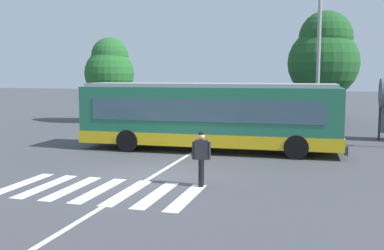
# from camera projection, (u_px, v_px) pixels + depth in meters

# --- Properties ---
(ground_plane) EXTENTS (160.00, 160.00, 0.00)m
(ground_plane) POSITION_uv_depth(u_px,v_px,m) (148.00, 177.00, 15.25)
(ground_plane) COLOR #424449
(city_transit_bus) EXTENTS (11.81, 3.03, 3.06)m
(city_transit_bus) POSITION_uv_depth(u_px,v_px,m) (209.00, 116.00, 20.24)
(city_transit_bus) COLOR black
(city_transit_bus) RESTS_ON ground_plane
(pedestrian_crossing_street) EXTENTS (0.57, 0.36, 1.72)m
(pedestrian_crossing_street) POSITION_uv_depth(u_px,v_px,m) (201.00, 155.00, 13.89)
(pedestrian_crossing_street) COLOR black
(pedestrian_crossing_street) RESTS_ON ground_plane
(parked_car_silver) EXTENTS (2.28, 4.67, 1.35)m
(parked_car_silver) POSITION_uv_depth(u_px,v_px,m) (162.00, 113.00, 31.27)
(parked_car_silver) COLOR black
(parked_car_silver) RESTS_ON ground_plane
(parked_car_red) EXTENTS (2.02, 4.57, 1.35)m
(parked_car_red) POSITION_uv_depth(u_px,v_px,m) (199.00, 114.00, 30.11)
(parked_car_red) COLOR black
(parked_car_red) RESTS_ON ground_plane
(parked_car_black) EXTENTS (1.98, 4.56, 1.35)m
(parked_car_black) POSITION_uv_depth(u_px,v_px,m) (237.00, 115.00, 29.58)
(parked_car_black) COLOR black
(parked_car_black) RESTS_ON ground_plane
(parked_car_blue) EXTENTS (1.93, 4.53, 1.35)m
(parked_car_blue) POSITION_uv_depth(u_px,v_px,m) (279.00, 117.00, 28.43)
(parked_car_blue) COLOR black
(parked_car_blue) RESTS_ON ground_plane
(parked_car_charcoal) EXTENTS (2.08, 4.60, 1.35)m
(parked_car_charcoal) POSITION_uv_depth(u_px,v_px,m) (322.00, 117.00, 28.26)
(parked_car_charcoal) COLOR black
(parked_car_charcoal) RESTS_ON ground_plane
(twin_arm_street_lamp) EXTENTS (4.08, 0.32, 8.96)m
(twin_arm_street_lamp) POSITION_uv_depth(u_px,v_px,m) (319.00, 36.00, 23.66)
(twin_arm_street_lamp) COLOR #939399
(twin_arm_street_lamp) RESTS_ON ground_plane
(background_tree_left) EXTENTS (3.52, 3.52, 6.05)m
(background_tree_left) POSITION_uv_depth(u_px,v_px,m) (110.00, 69.00, 31.96)
(background_tree_left) COLOR brown
(background_tree_left) RESTS_ON ground_plane
(background_tree_right) EXTENTS (5.11, 5.11, 7.98)m
(background_tree_right) POSITION_uv_depth(u_px,v_px,m) (324.00, 55.00, 32.32)
(background_tree_right) COLOR brown
(background_tree_right) RESTS_ON ground_plane
(crosswalk_painted_stripes) EXTENTS (5.94, 2.98, 0.01)m
(crosswalk_painted_stripes) POSITION_uv_depth(u_px,v_px,m) (99.00, 190.00, 13.47)
(crosswalk_painted_stripes) COLOR silver
(crosswalk_painted_stripes) RESTS_ON ground_plane
(lane_center_line) EXTENTS (0.16, 24.00, 0.01)m
(lane_center_line) POSITION_uv_depth(u_px,v_px,m) (171.00, 165.00, 17.12)
(lane_center_line) COLOR silver
(lane_center_line) RESTS_ON ground_plane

